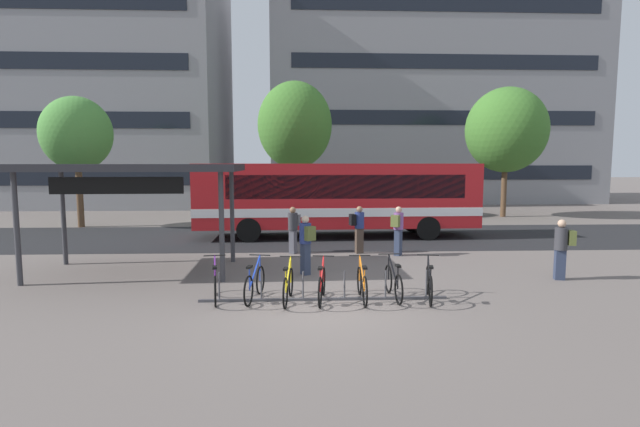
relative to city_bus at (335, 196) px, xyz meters
The scene contains 22 objects.
ground 10.53m from the city_bus, 96.11° to the right, with size 200.00×200.00×0.00m, color #6B605B.
bus_lane_asphalt 2.09m from the city_bus, behind, with size 80.00×7.20×0.01m, color #232326.
city_bus is the anchor object (origin of this frame).
bike_rack 9.84m from the city_bus, 95.87° to the right, with size 5.82×0.12×0.70m.
parked_bicycle_purple_0 10.28m from the city_bus, 110.27° to the right, with size 0.52×1.71×0.99m.
parked_bicycle_blue_1 9.99m from the city_bus, 105.30° to the right, with size 0.52×1.70×0.99m.
parked_bicycle_yellow_2 10.03m from the city_bus, 100.56° to the right, with size 0.52×1.72×0.99m.
parked_bicycle_red_3 9.88m from the city_bus, 96.11° to the right, with size 0.52×1.72×0.99m.
parked_bicycle_orange_4 9.81m from the city_bus, 90.59° to the right, with size 0.52×1.72×0.99m.
parked_bicycle_black_5 9.68m from the city_bus, 86.02° to the right, with size 0.52×1.72×0.99m.
parked_bicycle_black_6 9.94m from the city_bus, 81.38° to the right, with size 0.54×1.70×0.99m.
transit_shelter 9.19m from the city_bus, 133.95° to the right, with size 6.18×3.64×3.18m.
commuter_grey_pack_0 4.21m from the city_bus, 115.52° to the right, with size 0.51×0.60×1.67m.
commuter_olive_pack_1 9.78m from the city_bus, 54.52° to the right, with size 0.57×0.41×1.68m.
commuter_olive_pack_2 7.22m from the city_bus, 101.01° to the right, with size 0.53×0.61×1.71m.
commuter_olive_pack_3 4.77m from the city_bus, 66.74° to the right, with size 0.56×0.60×1.72m.
commuter_black_pack_4 3.95m from the city_bus, 82.00° to the right, with size 0.58×0.43×1.69m.
street_tree_0 8.73m from the city_bus, 103.21° to the left, with size 4.35×4.35×7.99m.
street_tree_1 13.51m from the city_bus, 163.14° to the left, with size 3.41×3.41×6.52m.
street_tree_2 13.54m from the city_bus, 34.86° to the left, with size 4.75×4.75×7.70m.
building_left_wing 26.41m from the city_bus, 134.33° to the left, with size 19.96×12.12×19.05m.
building_right_wing 25.76m from the city_bus, 65.69° to the left, with size 26.71×11.02×25.13m.
Camera 1 is at (-0.44, -10.12, 3.19)m, focal length 26.54 mm.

